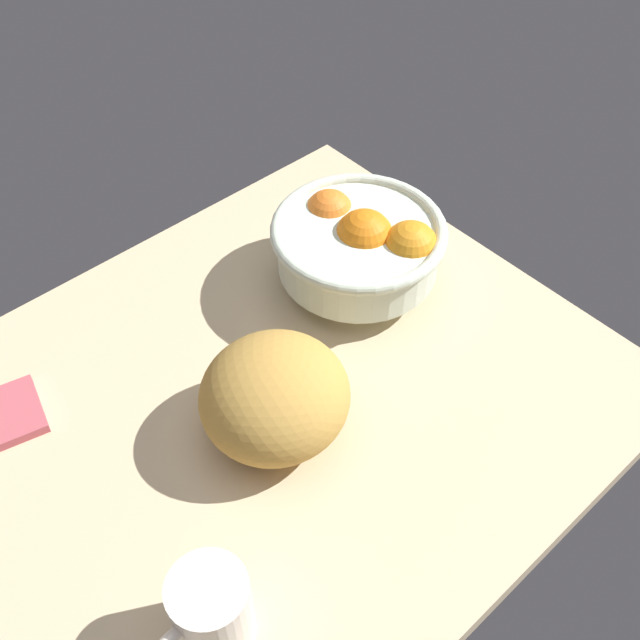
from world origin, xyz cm
name	(u,v)px	position (x,y,z in cm)	size (l,w,h in cm)	color
ground_plane	(262,411)	(0.00, 0.00, -1.50)	(78.63, 64.48, 3.00)	#CDB58E
fruit_bowl	(361,244)	(-21.97, -6.92, 6.40)	(21.87, 21.87, 11.20)	silver
bread_loaf	(275,396)	(0.66, 3.55, 5.60)	(16.29, 15.88, 11.20)	#B88B3E
mug	(208,614)	(19.24, 17.01, 4.61)	(11.56, 7.18, 9.22)	silver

